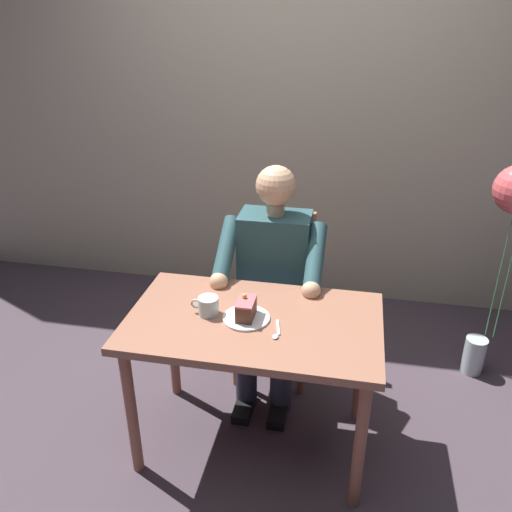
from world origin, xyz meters
name	(u,v)px	position (x,y,z in m)	size (l,w,h in m)	color
ground_plane	(254,440)	(0.00, 0.00, 0.00)	(14.00, 14.00, 0.00)	#473A43
cafe_rear_panel	(303,76)	(0.00, -1.56, 1.50)	(6.40, 0.12, 3.00)	#B3A790
dining_table	(254,336)	(0.00, 0.00, 0.61)	(1.09, 0.65, 0.70)	#98634C
chair	(277,286)	(0.00, -0.65, 0.50)	(0.42, 0.42, 0.91)	#AC684A
seated_person	(272,280)	(0.00, -0.47, 0.63)	(0.53, 0.58, 1.21)	#2A4E54
dessert_plate	(246,318)	(0.03, 0.01, 0.71)	(0.20, 0.20, 0.01)	white
cake_slice	(246,308)	(0.03, 0.01, 0.75)	(0.07, 0.12, 0.10)	brown
coffee_cup	(208,305)	(0.20, 0.00, 0.74)	(0.12, 0.09, 0.08)	#AFC8CE
dessert_spoon	(277,332)	(-0.11, 0.09, 0.70)	(0.04, 0.14, 0.01)	silver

